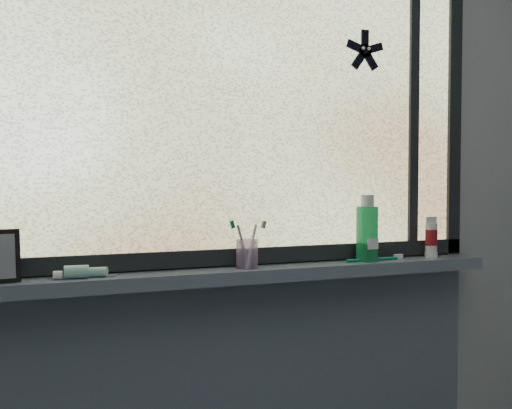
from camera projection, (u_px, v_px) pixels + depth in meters
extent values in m
cube|color=#9EA3A8|center=(249.00, 192.00, 1.81)|extent=(3.00, 0.01, 2.50)
cube|color=slate|center=(258.00, 273.00, 1.75)|extent=(1.62, 0.14, 0.04)
cube|color=silver|center=(252.00, 102.00, 1.78)|extent=(1.50, 0.01, 1.00)
cube|color=black|center=(252.00, 255.00, 1.79)|extent=(1.60, 0.03, 0.05)
cube|color=black|center=(453.00, 113.00, 2.06)|extent=(0.05, 0.03, 1.10)
cube|color=black|center=(413.00, 111.00, 1.99)|extent=(0.03, 0.03, 1.00)
cylinder|color=#C9A8DF|center=(247.00, 254.00, 1.73)|extent=(0.07, 0.07, 0.09)
cylinder|color=#1FA258|center=(367.00, 228.00, 1.88)|extent=(0.08, 0.08, 0.18)
cylinder|color=silver|center=(431.00, 236.00, 1.98)|extent=(0.04, 0.04, 0.10)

